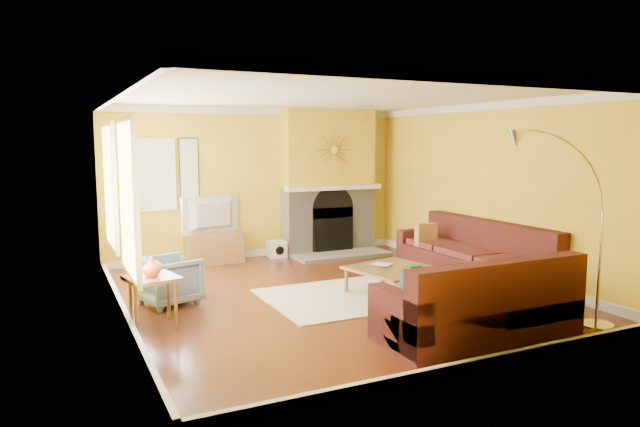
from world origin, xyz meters
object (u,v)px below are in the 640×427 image
sectional_sofa (432,265)px  armchair (169,280)px  coffee_table (394,282)px  media_console (215,248)px  arc_lamp (563,236)px  side_table (153,302)px

sectional_sofa → armchair: 3.48m
sectional_sofa → coffee_table: sectional_sofa is taller
media_console → arc_lamp: arc_lamp is taller
media_console → arc_lamp: size_ratio=0.44×
media_console → side_table: 3.46m
media_console → armchair: armchair is taller
sectional_sofa → media_console: size_ratio=4.03×
coffee_table → side_table: bearing=178.3°
coffee_table → arc_lamp: size_ratio=0.47×
coffee_table → side_table: 3.16m
media_console → sectional_sofa: bearing=-59.3°
sectional_sofa → arc_lamp: 1.99m
media_console → arc_lamp: bearing=-66.2°
sectional_sofa → armchair: (-3.25, 1.22, -0.14)m
coffee_table → arc_lamp: (0.74, -2.11, 0.90)m
media_console → armchair: size_ratio=1.41×
side_table → arc_lamp: (3.90, -2.21, 0.81)m
media_console → side_table: size_ratio=1.64×
coffee_table → armchair: 2.98m
coffee_table → arc_lamp: 2.41m
side_table → arc_lamp: bearing=-29.5°
sectional_sofa → coffee_table: (-0.44, 0.25, -0.24)m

